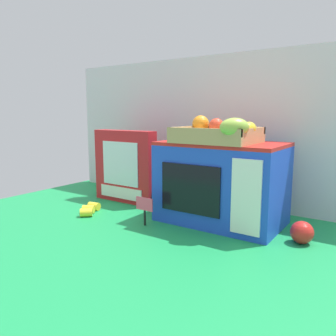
# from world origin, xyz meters

# --- Properties ---
(ground_plane) EXTENTS (1.70, 1.70, 0.00)m
(ground_plane) POSITION_xyz_m (0.00, 0.00, 0.00)
(ground_plane) COLOR #198C47
(ground_plane) RESTS_ON ground
(display_back_panel) EXTENTS (1.61, 0.03, 0.63)m
(display_back_panel) POSITION_xyz_m (0.00, 0.22, 0.31)
(display_back_panel) COLOR silver
(display_back_panel) RESTS_ON ground
(toy_microwave) EXTENTS (0.43, 0.26, 0.29)m
(toy_microwave) POSITION_xyz_m (0.12, -0.02, 0.14)
(toy_microwave) COLOR blue
(toy_microwave) RESTS_ON ground
(food_groups_crate) EXTENTS (0.29, 0.25, 0.09)m
(food_groups_crate) POSITION_xyz_m (0.12, -0.04, 0.32)
(food_groups_crate) COLOR tan
(food_groups_crate) RESTS_ON toy_microwave
(cookie_set_box) EXTENTS (0.31, 0.06, 0.31)m
(cookie_set_box) POSITION_xyz_m (-0.35, 0.01, 0.16)
(cookie_set_box) COLOR red
(cookie_set_box) RESTS_ON ground
(price_sign) EXTENTS (0.07, 0.01, 0.10)m
(price_sign) POSITION_xyz_m (-0.08, -0.20, 0.07)
(price_sign) COLOR black
(price_sign) RESTS_ON ground
(loose_toy_banana) EXTENTS (0.09, 0.12, 0.03)m
(loose_toy_banana) POSITION_xyz_m (-0.35, -0.21, 0.02)
(loose_toy_banana) COLOR yellow
(loose_toy_banana) RESTS_ON ground
(loose_toy_apple) EXTENTS (0.07, 0.07, 0.07)m
(loose_toy_apple) POSITION_xyz_m (0.41, -0.07, 0.03)
(loose_toy_apple) COLOR red
(loose_toy_apple) RESTS_ON ground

